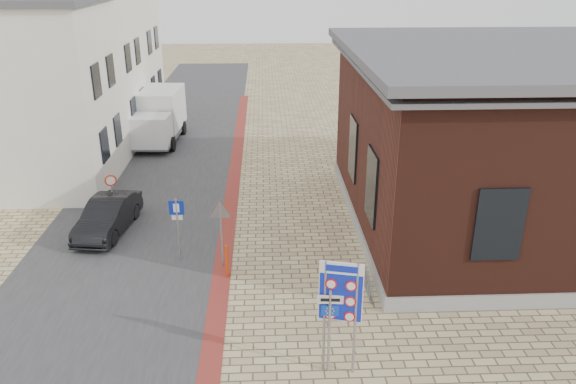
{
  "coord_description": "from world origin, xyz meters",
  "views": [
    {
      "loc": [
        -0.51,
        -12.86,
        9.6
      ],
      "look_at": [
        0.28,
        5.09,
        2.2
      ],
      "focal_mm": 35.0,
      "sensor_mm": 36.0,
      "label": 1
    }
  ],
  "objects_px": {
    "parking_sign": "(177,219)",
    "box_truck": "(158,116)",
    "essen_sign": "(330,319)",
    "border_sign": "(341,294)",
    "sedan": "(108,216)",
    "bollard": "(227,261)"
  },
  "relations": [
    {
      "from": "sedan",
      "to": "essen_sign",
      "type": "xyz_separation_m",
      "value": [
        7.5,
        -8.26,
        0.91
      ]
    },
    {
      "from": "bollard",
      "to": "parking_sign",
      "type": "bearing_deg",
      "value": 144.49
    },
    {
      "from": "essen_sign",
      "to": "bollard",
      "type": "xyz_separation_m",
      "value": [
        -2.8,
        4.74,
        -1.0
      ]
    },
    {
      "from": "box_truck",
      "to": "border_sign",
      "type": "bearing_deg",
      "value": -65.61
    },
    {
      "from": "border_sign",
      "to": "essen_sign",
      "type": "distance_m",
      "value": 0.73
    },
    {
      "from": "parking_sign",
      "to": "sedan",
      "type": "bearing_deg",
      "value": 144.5
    },
    {
      "from": "box_truck",
      "to": "border_sign",
      "type": "height_order",
      "value": "border_sign"
    },
    {
      "from": "sedan",
      "to": "parking_sign",
      "type": "xyz_separation_m",
      "value": [
        3.0,
        -2.3,
        0.88
      ]
    },
    {
      "from": "box_truck",
      "to": "border_sign",
      "type": "distance_m",
      "value": 21.36
    },
    {
      "from": "border_sign",
      "to": "sedan",
      "type": "bearing_deg",
      "value": 146.41
    },
    {
      "from": "parking_sign",
      "to": "box_truck",
      "type": "bearing_deg",
      "value": 104.11
    },
    {
      "from": "border_sign",
      "to": "parking_sign",
      "type": "bearing_deg",
      "value": 141.8
    },
    {
      "from": "box_truck",
      "to": "bollard",
      "type": "height_order",
      "value": "box_truck"
    },
    {
      "from": "essen_sign",
      "to": "bollard",
      "type": "relative_size",
      "value": 2.11
    },
    {
      "from": "essen_sign",
      "to": "parking_sign",
      "type": "bearing_deg",
      "value": 131.41
    },
    {
      "from": "sedan",
      "to": "bollard",
      "type": "relative_size",
      "value": 3.52
    },
    {
      "from": "border_sign",
      "to": "bollard",
      "type": "distance_m",
      "value": 5.89
    },
    {
      "from": "sedan",
      "to": "parking_sign",
      "type": "bearing_deg",
      "value": -29.67
    },
    {
      "from": "sedan",
      "to": "essen_sign",
      "type": "height_order",
      "value": "essen_sign"
    },
    {
      "from": "border_sign",
      "to": "box_truck",
      "type": "bearing_deg",
      "value": 124.5
    },
    {
      "from": "essen_sign",
      "to": "parking_sign",
      "type": "height_order",
      "value": "essen_sign"
    },
    {
      "from": "sedan",
      "to": "bollard",
      "type": "xyz_separation_m",
      "value": [
        4.7,
        -3.51,
        -0.09
      ]
    }
  ]
}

